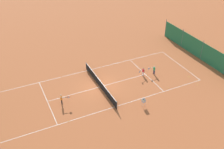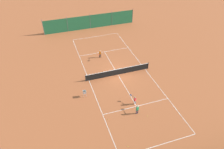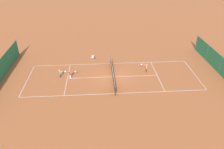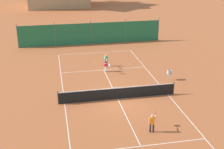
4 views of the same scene
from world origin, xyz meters
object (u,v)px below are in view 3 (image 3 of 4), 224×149
object	(u,v)px
tennis_ball_near_corner	(64,66)
tennis_ball_alley_left	(38,69)
ball_hopper	(93,57)
player_near_baseline	(70,74)
tennis_ball_alley_right	(144,62)
player_far_service	(60,73)
player_far_baseline	(146,67)
tennis_ball_mid_court	(54,81)
tennis_net	(113,74)
tennis_ball_by_net_right	(41,64)

from	to	relation	value
tennis_ball_near_corner	tennis_ball_alley_left	bearing A→B (deg)	101.77
tennis_ball_alley_left	ball_hopper	size ratio (longest dim) A/B	0.07
player_near_baseline	tennis_ball_alley_right	world-z (taller)	player_near_baseline
tennis_ball_alley_right	tennis_ball_alley_left	bearing A→B (deg)	94.06
player_far_service	ball_hopper	bearing A→B (deg)	-42.73
player_far_service	player_near_baseline	xyz separation A→B (m)	(-0.31, -1.45, -0.04)
player_far_baseline	player_far_service	bearing A→B (deg)	93.35
tennis_ball_alley_left	player_near_baseline	bearing A→B (deg)	-118.85
tennis_ball_mid_court	tennis_ball_alley_left	bearing A→B (deg)	40.00
tennis_net	tennis_ball_near_corner	world-z (taller)	tennis_net
player_far_baseline	player_near_baseline	bearing A→B (deg)	95.42
tennis_ball_near_corner	tennis_ball_alley_right	xyz separation A→B (m)	(0.36, -12.53, 0.00)
tennis_ball_alley_right	ball_hopper	xyz separation A→B (m)	(1.20, 8.12, 0.63)
tennis_net	tennis_ball_by_net_right	bearing A→B (deg)	66.89
tennis_ball_near_corner	tennis_ball_alley_right	distance (m)	12.53
tennis_ball_by_net_right	tennis_ball_mid_court	bearing A→B (deg)	-151.95
ball_hopper	tennis_net	bearing A→B (deg)	-151.62
player_near_baseline	tennis_ball_by_net_right	xyz separation A→B (m)	(4.58, 5.02, -0.63)
tennis_ball_mid_court	tennis_ball_by_net_right	distance (m)	5.90
tennis_net	tennis_ball_mid_court	size ratio (longest dim) A/B	139.09
player_far_baseline	player_near_baseline	world-z (taller)	player_far_baseline
tennis_ball_near_corner	tennis_ball_by_net_right	distance (m)	3.80
tennis_net	tennis_ball_near_corner	size ratio (longest dim) A/B	139.09
tennis_ball_alley_left	tennis_ball_alley_right	xyz separation A→B (m)	(1.16, -16.35, 0.00)
tennis_ball_near_corner	tennis_net	bearing A→B (deg)	-117.22
ball_hopper	player_far_baseline	bearing A→B (deg)	-117.91
tennis_net	tennis_ball_alley_left	distance (m)	11.48
player_far_service	tennis_ball_near_corner	world-z (taller)	player_far_service
player_near_baseline	tennis_ball_by_net_right	size ratio (longest dim) A/B	17.00
tennis_ball_alley_right	ball_hopper	size ratio (longest dim) A/B	0.07
tennis_ball_near_corner	tennis_ball_mid_court	bearing A→B (deg)	167.94
player_far_service	tennis_ball_alley_left	distance (m)	4.54
player_far_service	tennis_ball_alley_left	world-z (taller)	player_far_service
player_far_service	ball_hopper	size ratio (longest dim) A/B	1.35
tennis_ball_near_corner	ball_hopper	world-z (taller)	ball_hopper
tennis_ball_by_net_right	tennis_ball_alley_right	size ratio (longest dim) A/B	1.00
tennis_ball_alley_left	tennis_net	bearing A→B (deg)	-104.84
player_near_baseline	tennis_ball_by_net_right	bearing A→B (deg)	47.65
player_far_baseline	tennis_ball_near_corner	xyz separation A→B (m)	(2.60, 12.26, -0.70)
ball_hopper	player_far_service	bearing A→B (deg)	137.27
tennis_net	player_far_service	size ratio (longest dim) A/B	7.66
ball_hopper	player_near_baseline	bearing A→B (deg)	149.46
tennis_net	tennis_ball_by_net_right	distance (m)	11.92
tennis_net	tennis_ball_mid_court	world-z (taller)	tennis_net
tennis_ball_alley_right	player_near_baseline	bearing A→B (deg)	109.68
tennis_ball_alley_right	tennis_ball_near_corner	bearing A→B (deg)	91.66
tennis_ball_by_net_right	player_far_baseline	bearing A→B (deg)	-102.52
player_far_baseline	tennis_ball_mid_court	bearing A→B (deg)	97.21
tennis_ball_mid_court	tennis_ball_near_corner	bearing A→B (deg)	-12.06
player_far_baseline	tennis_ball_mid_court	size ratio (longest dim) A/B	18.96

